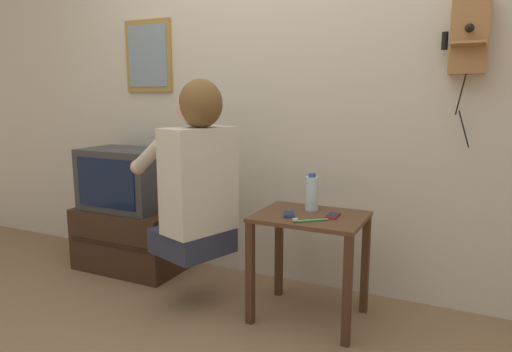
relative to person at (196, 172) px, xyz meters
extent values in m
cube|color=beige|center=(0.24, 0.62, 0.49)|extent=(6.80, 0.05, 2.55)
cube|color=#51331E|center=(0.61, 0.15, -0.22)|extent=(0.57, 0.44, 0.02)
cube|color=#452B1A|center=(0.35, -0.05, -0.51)|extent=(0.04, 0.04, 0.56)
cube|color=#452B1A|center=(0.87, -0.05, -0.51)|extent=(0.04, 0.04, 0.56)
cube|color=#452B1A|center=(0.35, 0.34, -0.51)|extent=(0.04, 0.04, 0.56)
cube|color=#452B1A|center=(0.87, 0.34, -0.51)|extent=(0.04, 0.04, 0.56)
cube|color=#2D3347|center=(-0.05, 0.02, -0.40)|extent=(0.46, 0.47, 0.14)
cube|color=beige|center=(0.02, -0.01, -0.04)|extent=(0.34, 0.44, 0.58)
sphere|color=#DBAD8E|center=(0.02, -0.01, 0.36)|extent=(0.23, 0.23, 0.23)
ellipsoid|color=brown|center=(0.05, -0.02, 0.37)|extent=(0.29, 0.30, 0.26)
cylinder|color=beige|center=(-0.25, -0.09, 0.09)|extent=(0.29, 0.16, 0.21)
cylinder|color=beige|center=(-0.14, 0.23, 0.09)|extent=(0.29, 0.16, 0.21)
sphere|color=#DBAD8E|center=(-0.36, -0.05, 0.01)|extent=(0.09, 0.09, 0.09)
sphere|color=#DBAD8E|center=(-0.25, 0.27, 0.01)|extent=(0.09, 0.09, 0.09)
cube|color=#382316|center=(-0.76, 0.30, -0.57)|extent=(0.75, 0.41, 0.43)
cube|color=black|center=(-0.76, 0.09, -0.55)|extent=(0.67, 0.01, 0.02)
cube|color=#38383A|center=(-0.78, 0.31, -0.15)|extent=(0.58, 0.37, 0.42)
cube|color=#0C1938|center=(-0.78, 0.12, -0.15)|extent=(0.48, 0.01, 0.32)
cube|color=#9E6B3D|center=(1.30, 0.54, 0.71)|extent=(0.18, 0.11, 0.38)
cube|color=#9E6B3D|center=(1.30, 0.45, 0.67)|extent=(0.16, 0.07, 0.03)
cone|color=black|center=(1.30, 0.43, 0.74)|extent=(0.04, 0.05, 0.04)
cylinder|color=black|center=(1.19, 0.54, 0.69)|extent=(0.03, 0.03, 0.09)
cylinder|color=black|center=(1.29, 0.52, 0.42)|extent=(0.04, 0.04, 0.22)
cylinder|color=black|center=(1.31, 0.53, 0.24)|extent=(0.07, 0.06, 0.19)
cube|color=olive|center=(-0.76, 0.58, 0.69)|extent=(0.39, 0.02, 0.50)
cube|color=gray|center=(-0.76, 0.57, 0.69)|extent=(0.33, 0.01, 0.43)
cube|color=navy|center=(0.51, 0.09, -0.20)|extent=(0.10, 0.14, 0.01)
cube|color=black|center=(0.51, 0.09, -0.20)|extent=(0.09, 0.11, 0.00)
cube|color=maroon|center=(0.73, 0.17, -0.20)|extent=(0.06, 0.13, 0.01)
cube|color=black|center=(0.73, 0.17, -0.20)|extent=(0.05, 0.10, 0.00)
cylinder|color=silver|center=(0.58, 0.25, -0.12)|extent=(0.07, 0.07, 0.18)
cylinder|color=#2D4C8C|center=(0.58, 0.25, -0.01)|extent=(0.04, 0.04, 0.02)
cylinder|color=#4CBF66|center=(0.66, 0.03, -0.20)|extent=(0.15, 0.13, 0.01)
cube|color=white|center=(0.59, -0.03, -0.19)|extent=(0.03, 0.03, 0.01)
camera|label=1|loc=(1.37, -2.09, 0.42)|focal=32.00mm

